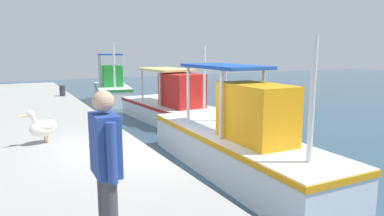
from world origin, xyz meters
The scene contains 6 objects.
fishing_boat_nearest centered at (-12.05, 2.48, 0.74)m, with size 4.96×2.53×3.37m.
fishing_boat_second centered at (-5.32, 3.21, 0.66)m, with size 6.43×2.44×3.12m.
fishing_boat_third centered at (0.74, 2.02, 0.75)m, with size 6.46×1.95×3.24m.
pelican centered at (-1.35, -2.06, 1.20)m, with size 0.56×0.96×0.82m.
fisherman_standing centered at (3.78, -1.88, 1.79)m, with size 0.64×0.25×1.77m.
mooring_bollard_nearest centered at (-10.11, -0.45, 1.05)m, with size 0.26×0.26×0.50m, color #333338.
Camera 1 is at (7.17, -2.70, 2.97)m, focal length 31.88 mm.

